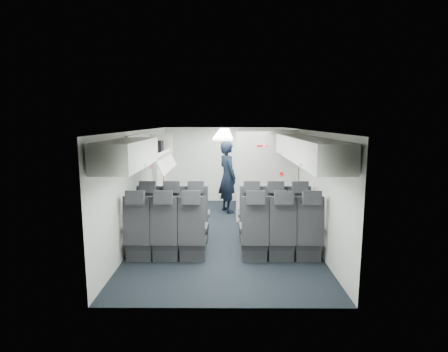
{
  "coord_description": "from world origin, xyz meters",
  "views": [
    {
      "loc": [
        0.04,
        -7.08,
        2.34
      ],
      "look_at": [
        0.0,
        0.4,
        1.15
      ],
      "focal_mm": 28.0,
      "sensor_mm": 36.0,
      "label": 1
    }
  ],
  "objects_px": {
    "boarding_door": "(159,176)",
    "flight_attendant": "(228,177)",
    "seat_row_front": "(224,221)",
    "galley_unit": "(258,170)",
    "carry_on_bag": "(153,147)",
    "seat_row_mid": "(223,237)"
  },
  "relations": [
    {
      "from": "flight_attendant",
      "to": "carry_on_bag",
      "type": "distance_m",
      "value": 2.54
    },
    {
      "from": "seat_row_front",
      "to": "flight_attendant",
      "type": "height_order",
      "value": "flight_attendant"
    },
    {
      "from": "seat_row_front",
      "to": "boarding_door",
      "type": "relative_size",
      "value": 1.79
    },
    {
      "from": "seat_row_front",
      "to": "boarding_door",
      "type": "distance_m",
      "value": 2.71
    },
    {
      "from": "seat_row_front",
      "to": "galley_unit",
      "type": "relative_size",
      "value": 1.75
    },
    {
      "from": "galley_unit",
      "to": "flight_attendant",
      "type": "height_order",
      "value": "galley_unit"
    },
    {
      "from": "carry_on_bag",
      "to": "seat_row_mid",
      "type": "bearing_deg",
      "value": -42.81
    },
    {
      "from": "seat_row_front",
      "to": "galley_unit",
      "type": "distance_m",
      "value": 3.43
    },
    {
      "from": "flight_attendant",
      "to": "boarding_door",
      "type": "bearing_deg",
      "value": 71.61
    },
    {
      "from": "seat_row_mid",
      "to": "carry_on_bag",
      "type": "bearing_deg",
      "value": 136.53
    },
    {
      "from": "seat_row_front",
      "to": "carry_on_bag",
      "type": "xyz_separation_m",
      "value": [
        -1.43,
        0.45,
        1.42
      ]
    },
    {
      "from": "boarding_door",
      "to": "seat_row_mid",
      "type": "bearing_deg",
      "value": -61.23
    },
    {
      "from": "galley_unit",
      "to": "seat_row_front",
      "type": "bearing_deg",
      "value": -106.28
    },
    {
      "from": "seat_row_front",
      "to": "boarding_door",
      "type": "height_order",
      "value": "boarding_door"
    },
    {
      "from": "boarding_door",
      "to": "flight_attendant",
      "type": "xyz_separation_m",
      "value": [
        1.72,
        0.19,
        -0.04
      ]
    },
    {
      "from": "seat_row_mid",
      "to": "flight_attendant",
      "type": "relative_size",
      "value": 1.82
    },
    {
      "from": "seat_row_front",
      "to": "carry_on_bag",
      "type": "relative_size",
      "value": 8.65
    },
    {
      "from": "seat_row_mid",
      "to": "seat_row_front",
      "type": "bearing_deg",
      "value": 90.0
    },
    {
      "from": "boarding_door",
      "to": "seat_row_front",
      "type": "bearing_deg",
      "value": -51.84
    },
    {
      "from": "galley_unit",
      "to": "boarding_door",
      "type": "relative_size",
      "value": 1.02
    },
    {
      "from": "seat_row_mid",
      "to": "galley_unit",
      "type": "bearing_deg",
      "value": 77.12
    },
    {
      "from": "flight_attendant",
      "to": "galley_unit",
      "type": "bearing_deg",
      "value": -66.39
    }
  ]
}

